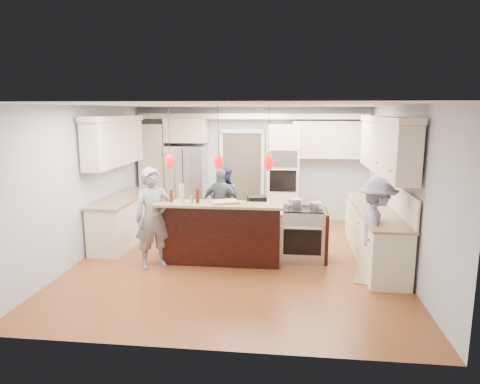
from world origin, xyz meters
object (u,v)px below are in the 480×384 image
Objects in this scene: island_range at (304,234)px; person_bar_end at (153,218)px; refrigerator at (187,183)px; person_far_left at (224,200)px; kitchen_island at (225,231)px.

person_bar_end is (-2.52, -0.69, 0.39)m from island_range.
island_range is (2.71, -2.49, -0.44)m from refrigerator.
refrigerator reaches higher than person_bar_end.
person_far_left is (-1.64, 1.45, 0.28)m from island_range.
island_range is at bearing 3.08° from kitchen_island.
refrigerator reaches higher than kitchen_island.
refrigerator is 3.71m from island_range.
refrigerator is 1.50m from person_far_left.
person_bar_end is (0.19, -3.18, -0.05)m from refrigerator.
island_range is at bearing -16.85° from person_bar_end.
island_range is 2.64m from person_bar_end.
person_bar_end is 2.31m from person_far_left.
person_bar_end is at bearing 86.44° from person_far_left.
kitchen_island is 2.28× the size of island_range.
person_bar_end reaches higher than person_far_left.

